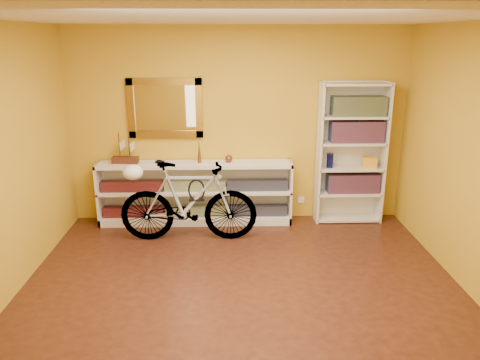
{
  "coord_description": "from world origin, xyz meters",
  "views": [
    {
      "loc": [
        -0.13,
        -4.1,
        2.45
      ],
      "look_at": [
        0.0,
        0.7,
        0.95
      ],
      "focal_mm": 34.43,
      "sensor_mm": 36.0,
      "label": 1
    }
  ],
  "objects_px": {
    "bookcase": "(351,154)",
    "bicycle": "(189,202)",
    "helmet": "(133,172)",
    "console_unit": "(195,193)"
  },
  "relations": [
    {
      "from": "bookcase",
      "to": "bicycle",
      "type": "bearing_deg",
      "value": -164.29
    },
    {
      "from": "bookcase",
      "to": "helmet",
      "type": "distance_m",
      "value": 2.86
    },
    {
      "from": "bicycle",
      "to": "helmet",
      "type": "height_order",
      "value": "bicycle"
    },
    {
      "from": "console_unit",
      "to": "bookcase",
      "type": "height_order",
      "value": "bookcase"
    },
    {
      "from": "console_unit",
      "to": "bookcase",
      "type": "xyz_separation_m",
      "value": [
        2.1,
        0.03,
        0.52
      ]
    },
    {
      "from": "bookcase",
      "to": "bicycle",
      "type": "height_order",
      "value": "bookcase"
    },
    {
      "from": "bookcase",
      "to": "console_unit",
      "type": "bearing_deg",
      "value": -179.32
    },
    {
      "from": "console_unit",
      "to": "bicycle",
      "type": "bearing_deg",
      "value": -94.27
    },
    {
      "from": "bookcase",
      "to": "bicycle",
      "type": "xyz_separation_m",
      "value": [
        -2.14,
        -0.6,
        -0.44
      ]
    },
    {
      "from": "console_unit",
      "to": "bicycle",
      "type": "distance_m",
      "value": 0.58
    }
  ]
}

